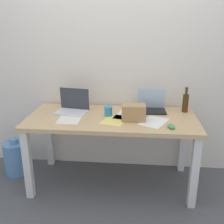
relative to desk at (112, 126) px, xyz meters
name	(u,v)px	position (x,y,z in m)	size (l,w,h in m)	color
ground_plane	(112,182)	(0.00, 0.00, -0.66)	(8.00, 8.00, 0.00)	#515459
back_wall	(116,56)	(0.00, 0.45, 0.64)	(5.20, 0.08, 2.60)	silver
desk	(112,126)	(0.00, 0.00, 0.00)	(1.69, 0.77, 0.76)	tan
laptop_left	(72,107)	(-0.43, 0.10, 0.16)	(0.35, 0.27, 0.24)	silver
laptop_right	(152,106)	(0.40, 0.23, 0.15)	(0.30, 0.23, 0.22)	black
beer_bottle	(185,102)	(0.75, 0.23, 0.20)	(0.06, 0.06, 0.26)	#47280F
computer_mouse	(171,126)	(0.56, -0.25, 0.12)	(0.06, 0.10, 0.03)	#4C9E56
cardboard_box	(133,112)	(0.21, -0.08, 0.18)	(0.22, 0.14, 0.15)	tan
coffee_mug	(108,111)	(-0.04, 0.03, 0.15)	(0.08, 0.08, 0.10)	#338CC6
paper_sheet_front_left	(70,119)	(-0.41, -0.10, 0.10)	(0.21, 0.30, 0.00)	white
paper_sheet_front_right	(154,122)	(0.41, -0.11, 0.10)	(0.21, 0.30, 0.00)	white
paper_sheet_center	(115,120)	(0.04, -0.09, 0.10)	(0.21, 0.30, 0.00)	#F4E06B
paper_sheet_near_back	(127,115)	(0.15, 0.06, 0.10)	(0.21, 0.30, 0.00)	white
water_cooler_jug	(16,158)	(-1.11, 0.09, -0.47)	(0.27, 0.27, 0.42)	#598CC6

